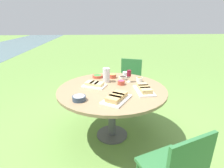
% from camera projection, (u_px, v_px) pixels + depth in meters
% --- Properties ---
extents(ground_plane, '(40.00, 40.00, 0.00)m').
position_uv_depth(ground_plane, '(112.00, 135.00, 2.68)').
color(ground_plane, '#668E42').
extents(dining_table, '(1.50, 1.50, 0.77)m').
position_uv_depth(dining_table, '(112.00, 94.00, 2.45)').
color(dining_table, '#4C4C51').
rests_on(dining_table, ground_plane).
extents(chair_near_left, '(0.55, 0.56, 0.89)m').
position_uv_depth(chair_near_left, '(176.00, 168.00, 1.42)').
color(chair_near_left, '#2D6B38').
rests_on(chair_near_left, ground_plane).
extents(chair_near_right, '(0.55, 0.56, 0.89)m').
position_uv_depth(chair_near_right, '(130.00, 77.00, 3.70)').
color(chair_near_right, '#2D6B38').
rests_on(chair_near_right, ground_plane).
extents(water_pitcher, '(0.11, 0.11, 0.21)m').
position_uv_depth(water_pitcher, '(106.00, 75.00, 2.63)').
color(water_pitcher, silver).
rests_on(water_pitcher, dining_table).
extents(wine_glass, '(0.06, 0.06, 0.19)m').
position_uv_depth(wine_glass, '(129.00, 74.00, 2.61)').
color(wine_glass, silver).
rests_on(wine_glass, dining_table).
extents(platter_bread_main, '(0.45, 0.40, 0.07)m').
position_uv_depth(platter_bread_main, '(117.00, 98.00, 2.04)').
color(platter_bread_main, white).
rests_on(platter_bread_main, dining_table).
extents(platter_charcuterie, '(0.31, 0.37, 0.06)m').
position_uv_depth(platter_charcuterie, '(94.00, 85.00, 2.47)').
color(platter_charcuterie, white).
rests_on(platter_charcuterie, dining_table).
extents(platter_sandwich_side, '(0.40, 0.22, 0.07)m').
position_uv_depth(platter_sandwich_side, '(144.00, 89.00, 2.29)').
color(platter_sandwich_side, white).
rests_on(platter_sandwich_side, dining_table).
extents(bowl_fries, '(0.11, 0.11, 0.06)m').
position_uv_depth(bowl_fries, '(113.00, 76.00, 2.84)').
color(bowl_fries, '#B74733').
rests_on(bowl_fries, dining_table).
extents(bowl_salad, '(0.17, 0.17, 0.04)m').
position_uv_depth(bowl_salad, '(98.00, 76.00, 2.86)').
color(bowl_salad, '#B74733').
rests_on(bowl_salad, dining_table).
extents(bowl_olives, '(0.12, 0.12, 0.05)m').
position_uv_depth(bowl_olives, '(123.00, 78.00, 2.76)').
color(bowl_olives, beige).
rests_on(bowl_olives, dining_table).
extents(bowl_dip_red, '(0.11, 0.11, 0.06)m').
position_uv_depth(bowl_dip_red, '(121.00, 82.00, 2.54)').
color(bowl_dip_red, '#B74733').
rests_on(bowl_dip_red, dining_table).
extents(bowl_dip_cream, '(0.16, 0.16, 0.06)m').
position_uv_depth(bowl_dip_cream, '(79.00, 98.00, 2.03)').
color(bowl_dip_cream, '#334256').
rests_on(bowl_dip_cream, dining_table).
extents(bowl_roasted_veg, '(0.09, 0.09, 0.06)m').
position_uv_depth(bowl_roasted_veg, '(139.00, 79.00, 2.67)').
color(bowl_roasted_veg, white).
rests_on(bowl_roasted_veg, dining_table).
extents(cup_water_near, '(0.08, 0.08, 0.09)m').
position_uv_depth(cup_water_near, '(125.00, 75.00, 2.86)').
color(cup_water_near, silver).
rests_on(cup_water_near, dining_table).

